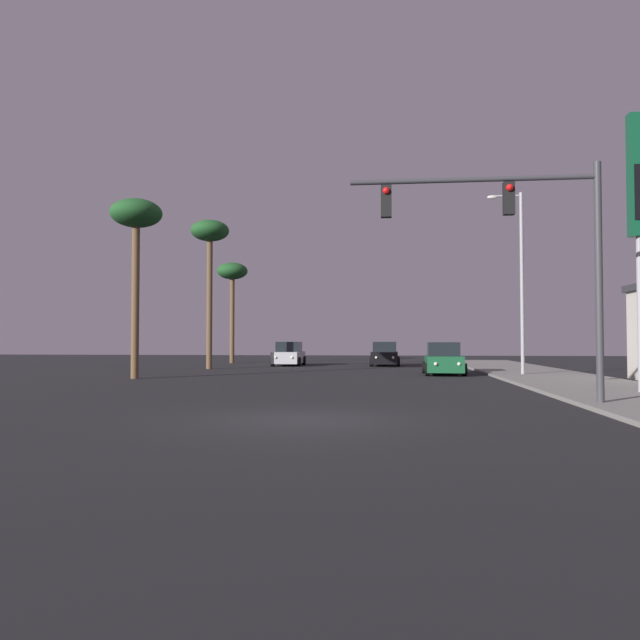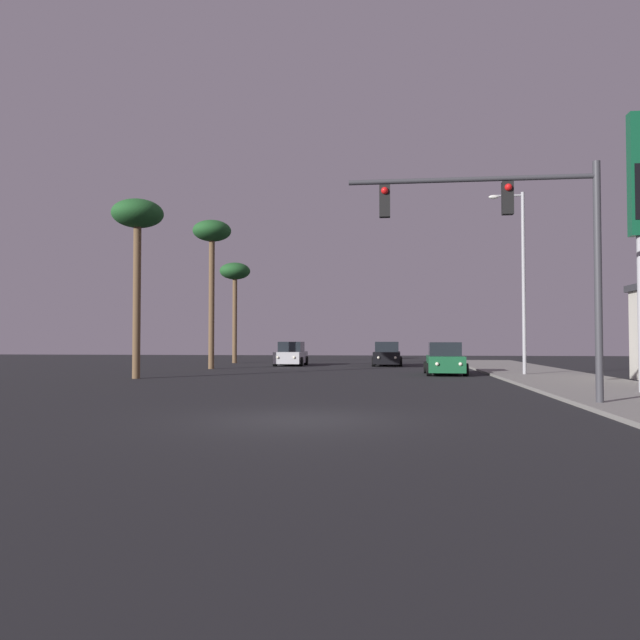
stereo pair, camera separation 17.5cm
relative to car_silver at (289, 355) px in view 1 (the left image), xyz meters
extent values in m
plane|color=black|center=(4.96, -29.66, -0.76)|extent=(120.00, 120.00, 0.00)
cube|color=gray|center=(14.46, -19.66, -0.70)|extent=(5.00, 60.00, 0.12)
cube|color=#B7B7BC|center=(0.00, -0.04, -0.18)|extent=(1.82, 4.21, 0.80)
cube|color=black|center=(0.00, 0.11, 0.57)|extent=(1.61, 2.01, 0.70)
cylinder|color=black|center=(-0.90, -1.34, -0.44)|extent=(0.24, 0.64, 0.64)
cylinder|color=black|center=(0.90, -1.34, -0.44)|extent=(0.24, 0.64, 0.64)
cylinder|color=black|center=(-0.90, 1.27, -0.44)|extent=(0.24, 0.64, 0.64)
cylinder|color=black|center=(0.90, 1.27, -0.44)|extent=(0.24, 0.64, 0.64)
sphere|color=#F2EACC|center=(-0.56, -2.16, -0.13)|extent=(0.18, 0.18, 0.18)
sphere|color=#F2EACC|center=(0.56, -2.16, -0.13)|extent=(0.18, 0.18, 0.18)
cube|color=black|center=(6.75, 0.31, -0.18)|extent=(1.89, 4.24, 0.80)
cube|color=black|center=(6.75, 0.46, 0.57)|extent=(1.64, 2.03, 0.70)
cylinder|color=black|center=(5.85, -1.00, -0.44)|extent=(0.24, 0.64, 0.64)
cylinder|color=black|center=(7.65, -1.00, -0.44)|extent=(0.24, 0.64, 0.64)
cylinder|color=black|center=(5.85, 1.61, -0.44)|extent=(0.24, 0.64, 0.64)
cylinder|color=black|center=(7.65, 1.61, -0.44)|extent=(0.24, 0.64, 0.64)
sphere|color=#F2EACC|center=(6.19, -1.81, -0.13)|extent=(0.18, 0.18, 0.18)
sphere|color=#F2EACC|center=(7.30, -1.81, -0.13)|extent=(0.18, 0.18, 0.18)
cube|color=#195933|center=(9.80, -10.67, -0.18)|extent=(1.92, 4.25, 0.80)
cube|color=black|center=(9.80, -10.52, 0.57)|extent=(1.66, 2.05, 0.70)
cylinder|color=black|center=(8.90, -11.97, -0.44)|extent=(0.24, 0.64, 0.64)
cylinder|color=black|center=(10.70, -11.97, -0.44)|extent=(0.24, 0.64, 0.64)
cylinder|color=black|center=(8.90, -9.37, -0.44)|extent=(0.24, 0.64, 0.64)
cylinder|color=black|center=(10.70, -9.37, -0.44)|extent=(0.24, 0.64, 0.64)
sphere|color=#F2EACC|center=(9.24, -12.79, -0.13)|extent=(0.18, 0.18, 0.18)
sphere|color=#F2EACC|center=(10.36, -12.79, -0.13)|extent=(0.18, 0.18, 0.18)
cylinder|color=#38383D|center=(12.56, -26.11, 2.61)|extent=(0.20, 0.20, 6.50)
cylinder|color=#38383D|center=(9.21, -26.11, 5.46)|extent=(6.70, 0.14, 0.14)
cube|color=black|center=(10.21, -26.11, 4.91)|extent=(0.30, 0.24, 0.90)
sphere|color=red|center=(10.21, -26.25, 5.18)|extent=(0.20, 0.20, 0.20)
cube|color=black|center=(6.86, -26.11, 4.91)|extent=(0.30, 0.24, 0.90)
sphere|color=red|center=(6.86, -26.25, 5.18)|extent=(0.20, 0.20, 0.20)
cylinder|color=#99999E|center=(13.54, -11.95, 3.86)|extent=(0.18, 0.18, 9.00)
cylinder|color=#99999E|center=(12.84, -11.95, 8.21)|extent=(1.40, 0.10, 0.10)
ellipsoid|color=silver|center=(12.14, -11.95, 8.16)|extent=(0.50, 0.24, 0.20)
cylinder|color=#99999E|center=(14.96, -22.62, 1.86)|extent=(0.20, 0.20, 5.00)
cylinder|color=brown|center=(-4.13, -5.66, 3.33)|extent=(0.36, 0.36, 8.18)
ellipsoid|color=#1E5123|center=(-4.13, -5.66, 7.90)|extent=(2.40, 2.40, 1.32)
cylinder|color=brown|center=(-5.19, 4.34, 2.62)|extent=(0.36, 0.36, 6.76)
ellipsoid|color=#1E5123|center=(-5.19, 4.34, 6.48)|extent=(2.40, 2.40, 1.32)
cylinder|color=brown|center=(-4.77, -15.66, 2.86)|extent=(0.36, 0.36, 7.25)
ellipsoid|color=#1E5123|center=(-4.77, -15.66, 6.97)|extent=(2.40, 2.40, 1.32)
camera|label=1|loc=(6.85, -43.55, 1.01)|focal=35.00mm
camera|label=2|loc=(7.02, -43.53, 1.01)|focal=35.00mm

